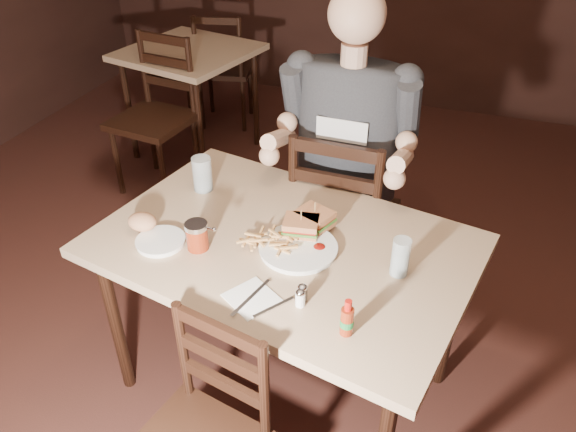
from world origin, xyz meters
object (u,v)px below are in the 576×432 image
(diner, at_px, (347,118))
(hot_sauce, at_px, (347,317))
(glass_left, at_px, (202,174))
(bg_chair_near, at_px, (152,120))
(main_table, at_px, (284,257))
(bg_table, at_px, (189,62))
(syrup_dispenser, at_px, (197,236))
(dinner_plate, at_px, (298,249))
(bg_chair_far, at_px, (225,68))
(glass_right, at_px, (400,257))
(side_plate, at_px, (161,242))
(chair_far, at_px, (344,217))

(diner, bearing_deg, hot_sauce, -73.58)
(glass_left, bearing_deg, bg_chair_near, 130.85)
(main_table, bearing_deg, bg_table, 126.21)
(hot_sauce, height_order, syrup_dispenser, hot_sauce)
(bg_table, height_order, dinner_plate, dinner_plate)
(diner, bearing_deg, bg_chair_near, 155.17)
(bg_chair_far, xyz_separation_m, glass_right, (1.76, -2.41, 0.39))
(bg_table, distance_m, glass_left, 1.84)
(glass_right, bearing_deg, side_plate, -172.06)
(glass_left, bearing_deg, bg_chair_far, 112.82)
(bg_table, xyz_separation_m, glass_right, (1.76, -1.86, 0.16))
(glass_left, bearing_deg, chair_far, 37.32)
(bg_chair_far, relative_size, diner, 0.87)
(diner, relative_size, side_plate, 5.96)
(bg_chair_far, distance_m, diner, 2.36)
(glass_right, bearing_deg, bg_chair_near, 143.26)
(hot_sauce, relative_size, side_plate, 0.74)
(bg_chair_near, relative_size, hot_sauce, 7.62)
(dinner_plate, xyz_separation_m, syrup_dispenser, (-0.34, -0.10, 0.05))
(bg_chair_near, height_order, diner, diner)
(dinner_plate, height_order, glass_left, glass_left)
(bg_table, xyz_separation_m, hot_sauce, (1.66, -2.18, 0.15))
(glass_left, bearing_deg, hot_sauce, -37.97)
(main_table, distance_m, chair_far, 0.66)
(bg_chair_near, distance_m, diner, 1.67)
(bg_chair_near, bearing_deg, syrup_dispenser, -45.73)
(bg_table, relative_size, syrup_dispenser, 9.04)
(glass_left, distance_m, syrup_dispenser, 0.40)
(bg_chair_far, bearing_deg, bg_table, 77.31)
(dinner_plate, bearing_deg, glass_left, 152.10)
(bg_table, height_order, bg_chair_near, bg_chair_near)
(bg_table, bearing_deg, diner, -41.57)
(diner, xyz_separation_m, dinner_plate, (-0.01, -0.60, -0.25))
(main_table, relative_size, syrup_dispenser, 14.04)
(diner, bearing_deg, glass_left, -144.91)
(main_table, relative_size, hot_sauce, 11.57)
(hot_sauce, xyz_separation_m, side_plate, (-0.74, 0.21, -0.06))
(syrup_dispenser, bearing_deg, side_plate, -159.37)
(chair_far, height_order, bg_chair_far, chair_far)
(glass_left, xyz_separation_m, syrup_dispenser, (0.16, -0.36, -0.02))
(chair_far, distance_m, side_plate, 0.97)
(chair_far, xyz_separation_m, bg_chair_near, (-1.42, 0.65, -0.00))
(main_table, distance_m, bg_chair_far, 2.73)
(bg_chair_far, relative_size, glass_left, 6.17)
(diner, bearing_deg, side_plate, -122.61)
(bg_chair_near, bearing_deg, glass_left, -41.87)
(bg_chair_far, height_order, side_plate, bg_chair_far)
(diner, distance_m, glass_right, 0.72)
(syrup_dispenser, xyz_separation_m, side_plate, (-0.14, -0.02, -0.05))
(main_table, bearing_deg, glass_right, -5.27)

